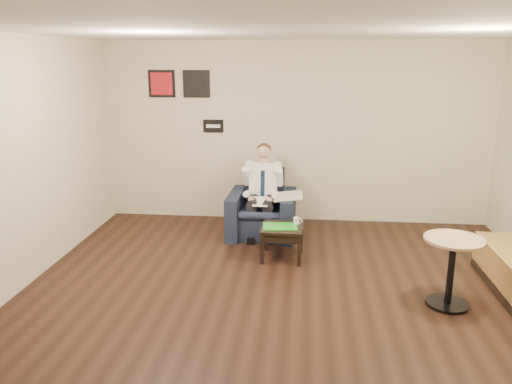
# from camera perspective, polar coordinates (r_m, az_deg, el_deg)

# --- Properties ---
(ground) EXTENTS (6.00, 6.00, 0.00)m
(ground) POSITION_cam_1_polar(r_m,az_deg,el_deg) (5.40, 3.49, -12.99)
(ground) COLOR black
(ground) RESTS_ON ground
(wall_back) EXTENTS (6.00, 0.02, 2.80)m
(wall_back) POSITION_cam_1_polar(r_m,az_deg,el_deg) (7.85, 4.57, 6.69)
(wall_back) COLOR beige
(wall_back) RESTS_ON ground
(wall_front) EXTENTS (6.00, 0.02, 2.80)m
(wall_front) POSITION_cam_1_polar(r_m,az_deg,el_deg) (2.11, 0.56, -17.66)
(wall_front) COLOR beige
(wall_front) RESTS_ON ground
(wall_left) EXTENTS (0.02, 6.00, 2.80)m
(wall_left) POSITION_cam_1_polar(r_m,az_deg,el_deg) (5.83, -27.23, 2.13)
(wall_left) COLOR beige
(wall_left) RESTS_ON ground
(ceiling) EXTENTS (6.00, 6.00, 0.02)m
(ceiling) POSITION_cam_1_polar(r_m,az_deg,el_deg) (4.77, 4.05, 18.18)
(ceiling) COLOR white
(ceiling) RESTS_ON wall_back
(seating_sign) EXTENTS (0.32, 0.02, 0.20)m
(seating_sign) POSITION_cam_1_polar(r_m,az_deg,el_deg) (7.95, -4.90, 7.52)
(seating_sign) COLOR black
(seating_sign) RESTS_ON wall_back
(art_print_left) EXTENTS (0.42, 0.03, 0.42)m
(art_print_left) POSITION_cam_1_polar(r_m,az_deg,el_deg) (8.08, -10.72, 12.07)
(art_print_left) COLOR #B11522
(art_print_left) RESTS_ON wall_back
(art_print_right) EXTENTS (0.42, 0.03, 0.42)m
(art_print_right) POSITION_cam_1_polar(r_m,az_deg,el_deg) (7.94, -6.82, 12.17)
(art_print_right) COLOR black
(art_print_right) RESTS_ON wall_back
(armchair) EXTENTS (0.98, 0.98, 0.93)m
(armchair) POSITION_cam_1_polar(r_m,az_deg,el_deg) (7.31, 0.68, -1.41)
(armchair) COLOR black
(armchair) RESTS_ON ground
(seated_man) EXTENTS (0.62, 0.92, 1.27)m
(seated_man) POSITION_cam_1_polar(r_m,az_deg,el_deg) (7.15, 0.58, -0.37)
(seated_man) COLOR white
(seated_man) RESTS_ON armchair
(lap_papers) EXTENTS (0.23, 0.31, 0.01)m
(lap_papers) POSITION_cam_1_polar(r_m,az_deg,el_deg) (7.07, 0.49, -1.10)
(lap_papers) COLOR white
(lap_papers) RESTS_ON seated_man
(newspaper) EXTENTS (0.42, 0.52, 0.01)m
(newspaper) POSITION_cam_1_polar(r_m,az_deg,el_deg) (7.14, 3.70, -0.45)
(newspaper) COLOR silver
(newspaper) RESTS_ON armchair
(side_table) EXTENTS (0.55, 0.55, 0.43)m
(side_table) POSITION_cam_1_polar(r_m,az_deg,el_deg) (6.54, 3.01, -5.74)
(side_table) COLOR black
(side_table) RESTS_ON ground
(green_folder) EXTENTS (0.46, 0.35, 0.01)m
(green_folder) POSITION_cam_1_polar(r_m,az_deg,el_deg) (6.45, 2.76, -3.95)
(green_folder) COLOR green
(green_folder) RESTS_ON side_table
(coffee_mug) EXTENTS (0.08, 0.08, 0.09)m
(coffee_mug) POSITION_cam_1_polar(r_m,az_deg,el_deg) (6.55, 4.64, -3.31)
(coffee_mug) COLOR white
(coffee_mug) RESTS_ON side_table
(smartphone) EXTENTS (0.15, 0.09, 0.01)m
(smartphone) POSITION_cam_1_polar(r_m,az_deg,el_deg) (6.61, 3.56, -3.50)
(smartphone) COLOR black
(smartphone) RESTS_ON side_table
(cafe_table) EXTENTS (0.78, 0.78, 0.75)m
(cafe_table) POSITION_cam_1_polar(r_m,az_deg,el_deg) (5.65, 21.36, -8.53)
(cafe_table) COLOR tan
(cafe_table) RESTS_ON ground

